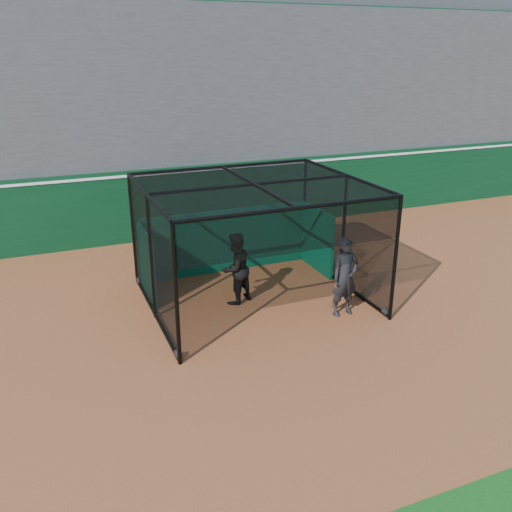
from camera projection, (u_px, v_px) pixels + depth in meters
name	position (u px, v px, depth m)	size (l,w,h in m)	color
ground	(268.00, 346.00, 12.23)	(120.00, 120.00, 0.00)	brown
outfield_wall	(172.00, 201.00, 19.12)	(50.00, 0.50, 2.50)	#0A371A
grandstand	(144.00, 99.00, 21.26)	(50.00, 7.85, 8.95)	#4C4C4F
batting_cage	(254.00, 244.00, 13.99)	(5.44, 4.81, 3.15)	black
batter	(235.00, 268.00, 14.06)	(0.93, 0.72, 1.91)	black
on_deck_player	(345.00, 277.00, 13.38)	(0.77, 0.53, 2.02)	black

